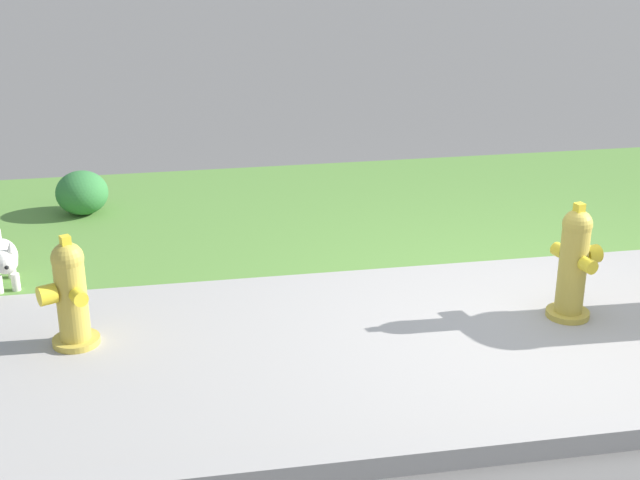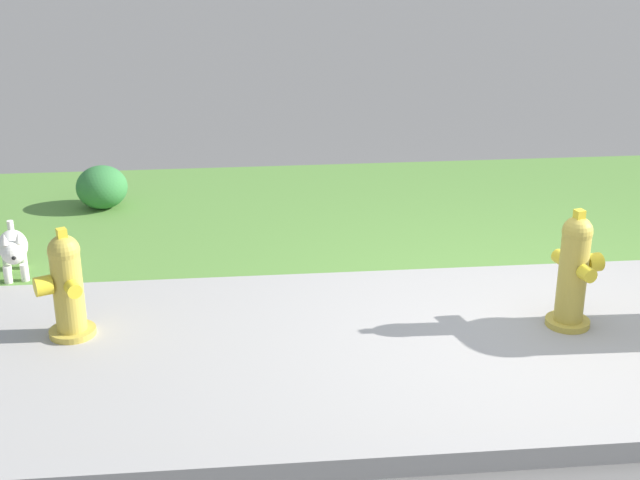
# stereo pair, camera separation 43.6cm
# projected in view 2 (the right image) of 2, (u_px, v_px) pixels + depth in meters

# --- Properties ---
(ground_plane) EXTENTS (120.00, 120.00, 0.00)m
(ground_plane) POSITION_uv_depth(u_px,v_px,m) (540.00, 339.00, 5.52)
(ground_plane) COLOR #5B5956
(sidewalk_pavement) EXTENTS (18.00, 2.27, 0.01)m
(sidewalk_pavement) POSITION_uv_depth(u_px,v_px,m) (540.00, 338.00, 5.51)
(sidewalk_pavement) COLOR #9E9993
(sidewalk_pavement) RESTS_ON ground
(grass_verge) EXTENTS (18.00, 2.76, 0.01)m
(grass_verge) POSITION_uv_depth(u_px,v_px,m) (446.00, 206.00, 7.84)
(grass_verge) COLOR #568438
(grass_verge) RESTS_ON ground
(street_curb) EXTENTS (18.00, 0.16, 0.12)m
(street_curb) POSITION_uv_depth(u_px,v_px,m) (623.00, 444.00, 4.37)
(street_curb) COLOR #9E9993
(street_curb) RESTS_ON ground
(fire_hydrant_across_street) EXTENTS (0.34, 0.37, 0.72)m
(fire_hydrant_across_street) POSITION_uv_depth(u_px,v_px,m) (67.00, 286.00, 5.43)
(fire_hydrant_across_street) COLOR gold
(fire_hydrant_across_street) RESTS_ON ground
(fire_hydrant_far_end) EXTENTS (0.34, 0.37, 0.79)m
(fire_hydrant_far_end) POSITION_uv_depth(u_px,v_px,m) (574.00, 271.00, 5.54)
(fire_hydrant_far_end) COLOR gold
(fire_hydrant_far_end) RESTS_ON ground
(small_white_dog) EXTENTS (0.29, 0.54, 0.41)m
(small_white_dog) POSITION_uv_depth(u_px,v_px,m) (13.00, 249.00, 6.30)
(small_white_dog) COLOR silver
(small_white_dog) RESTS_ON ground
(shrub_bush_near_lamp) EXTENTS (0.44, 0.44, 0.38)m
(shrub_bush_near_lamp) POSITION_uv_depth(u_px,v_px,m) (102.00, 187.00, 7.75)
(shrub_bush_near_lamp) COLOR #337538
(shrub_bush_near_lamp) RESTS_ON ground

